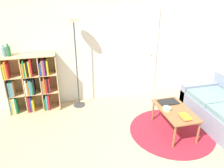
{
  "coord_description": "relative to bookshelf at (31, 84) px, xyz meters",
  "views": [
    {
      "loc": [
        -1.05,
        -1.96,
        2.4
      ],
      "look_at": [
        -0.2,
        1.41,
        0.85
      ],
      "focal_mm": 35.0,
      "sensor_mm": 36.0,
      "label": 1
    }
  ],
  "objects": [
    {
      "name": "wall_back",
      "position": [
        1.69,
        0.21,
        0.69
      ],
      "size": [
        7.64,
        0.11,
        2.6
      ],
      "color": "silver",
      "rests_on": "ground_plane"
    },
    {
      "name": "rug",
      "position": [
        2.46,
        -1.42,
        -0.59
      ],
      "size": [
        1.51,
        1.51,
        0.01
      ],
      "color": "maroon",
      "rests_on": "ground_plane"
    },
    {
      "name": "bookshelf",
      "position": [
        0.0,
        0.0,
        0.0
      ],
      "size": [
        1.01,
        0.34,
        1.2
      ],
      "color": "tan",
      "rests_on": "ground_plane"
    },
    {
      "name": "floor_lamp",
      "position": [
        0.93,
        -0.06,
        0.9
      ],
      "size": [
        0.26,
        0.26,
        1.88
      ],
      "color": "#333333",
      "rests_on": "ground_plane"
    },
    {
      "name": "coffee_table",
      "position": [
        2.48,
        -1.42,
        -0.2
      ],
      "size": [
        0.51,
        0.9,
        0.44
      ],
      "color": "brown",
      "rests_on": "ground_plane"
    },
    {
      "name": "laptop",
      "position": [
        2.48,
        -1.15,
        -0.14
      ],
      "size": [
        0.36,
        0.25,
        0.02
      ],
      "color": "black",
      "rests_on": "coffee_table"
    },
    {
      "name": "bowl",
      "position": [
        2.33,
        -1.39,
        -0.12
      ],
      "size": [
        0.15,
        0.15,
        0.05
      ],
      "color": "#9ED193",
      "rests_on": "coffee_table"
    },
    {
      "name": "book_stack_on_table",
      "position": [
        2.5,
        -1.7,
        -0.13
      ],
      "size": [
        0.13,
        0.22,
        0.05
      ],
      "color": "#7F287A",
      "rests_on": "coffee_table"
    },
    {
      "name": "bottle_left",
      "position": [
        -0.4,
        0.03,
        0.69
      ],
      "size": [
        0.08,
        0.08,
        0.22
      ],
      "color": "#6B93A3",
      "rests_on": "bookshelf"
    },
    {
      "name": "bottle_middle",
      "position": [
        -0.31,
        0.02,
        0.7
      ],
      "size": [
        0.07,
        0.07,
        0.24
      ],
      "color": "#236633",
      "rests_on": "bookshelf"
    }
  ]
}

